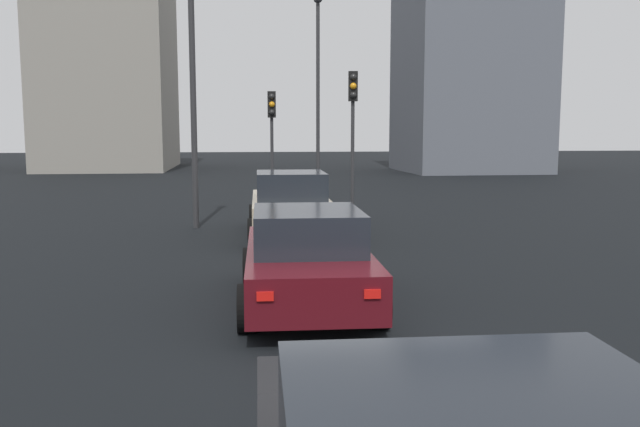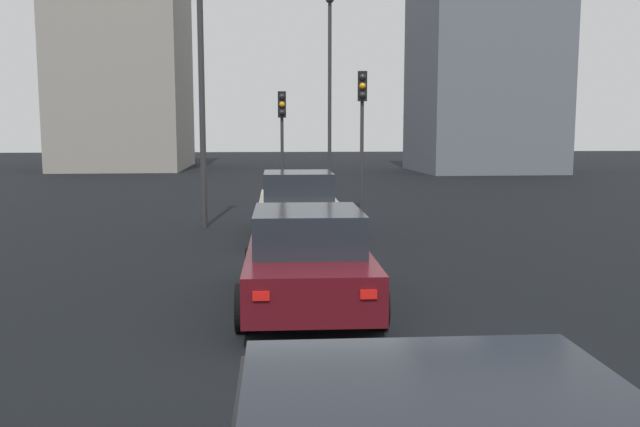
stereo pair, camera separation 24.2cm
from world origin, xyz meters
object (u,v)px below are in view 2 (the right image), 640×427
Objects in this scene: car_maroon_second at (307,258)px; street_lamp_far at (202,85)px; traffic_light_near_right at (362,113)px; traffic_light_near_left at (282,124)px; street_lamp_kerbside at (330,80)px; car_beige_lead at (298,205)px.

car_maroon_second is 9.19m from street_lamp_far.
street_lamp_far is (8.37, 2.14, 3.13)m from car_maroon_second.
street_lamp_far reaches higher than traffic_light_near_right.
street_lamp_kerbside reaches higher than traffic_light_near_left.
traffic_light_near_left is at bearing -24.80° from street_lamp_far.
street_lamp_kerbside is at bearing -8.16° from car_beige_lead.
car_beige_lead is 14.09m from street_lamp_kerbside.
street_lamp_far is (-11.55, 4.77, -1.06)m from street_lamp_kerbside.
street_lamp_far is (1.71, 2.44, 3.07)m from car_beige_lead.
car_maroon_second is 13.65m from traffic_light_near_left.
car_beige_lead is 4.28m from street_lamp_far.
car_beige_lead is at bearing -0.48° from car_maroon_second.
street_lamp_kerbside is at bearing -22.46° from street_lamp_far.
traffic_light_near_left is at bearing 1.18° from car_maroon_second.
car_beige_lead is 7.14m from traffic_light_near_left.
street_lamp_far is at bearing 56.74° from car_beige_lead.
car_beige_lead is 5.07m from traffic_light_near_right.
car_beige_lead is 0.75× the size of street_lamp_far.
traffic_light_near_right is 5.20m from street_lamp_far.
traffic_light_near_right is at bearing -11.55° from car_maroon_second.
street_lamp_far reaches higher than traffic_light_near_left.
street_lamp_kerbside reaches higher than car_maroon_second.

